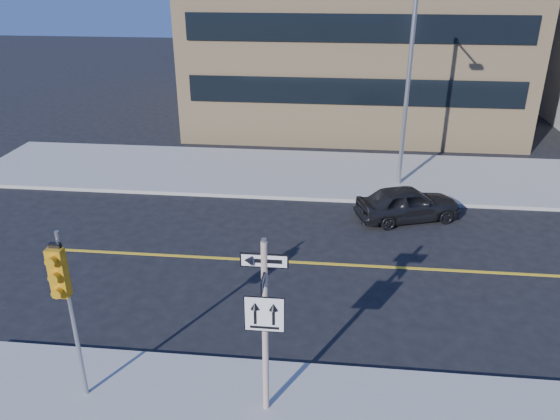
# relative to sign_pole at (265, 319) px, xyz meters

# --- Properties ---
(ground) EXTENTS (120.00, 120.00, 0.00)m
(ground) POSITION_rel_sign_pole_xyz_m (0.00, 2.51, -2.44)
(ground) COLOR black
(ground) RESTS_ON ground
(sign_pole) EXTENTS (0.92, 0.92, 4.06)m
(sign_pole) POSITION_rel_sign_pole_xyz_m (0.00, 0.00, 0.00)
(sign_pole) COLOR white
(sign_pole) RESTS_ON near_sidewalk
(traffic_signal) EXTENTS (0.32, 0.45, 4.00)m
(traffic_signal) POSITION_rel_sign_pole_xyz_m (-4.00, -0.15, 0.59)
(traffic_signal) COLOR gray
(traffic_signal) RESTS_ON near_sidewalk
(parked_car_a) EXTENTS (2.72, 4.15, 1.31)m
(parked_car_a) POSITION_rel_sign_pole_xyz_m (4.01, 10.18, -1.78)
(parked_car_a) COLOR black
(parked_car_a) RESTS_ON ground
(streetlight_a) EXTENTS (0.55, 2.25, 8.00)m
(streetlight_a) POSITION_rel_sign_pole_xyz_m (4.00, 13.27, 2.32)
(streetlight_a) COLOR gray
(streetlight_a) RESTS_ON far_sidewalk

